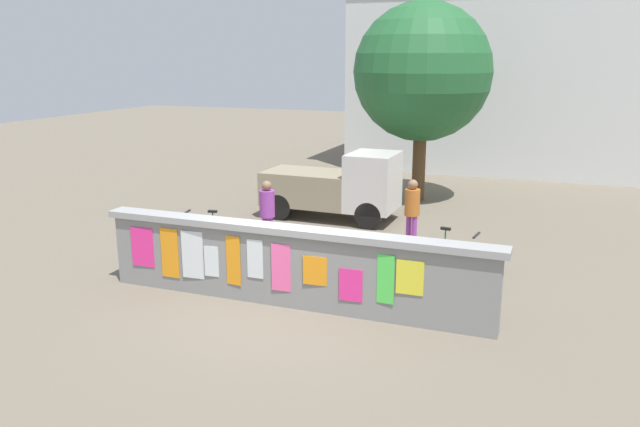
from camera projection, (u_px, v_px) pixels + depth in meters
ground at (400, 206)px, 18.35m from camera, size 60.00×60.00×0.00m
poster_wall at (290, 265)px, 10.92m from camera, size 7.33×0.42×1.44m
auto_rickshaw_truck at (337, 186)px, 16.74m from camera, size 3.63×1.56×1.85m
motorcycle at (317, 254)px, 12.43m from camera, size 1.90×0.56×0.87m
bicycle_near at (207, 235)px, 14.09m from camera, size 1.69×0.47×0.95m
bicycle_far at (452, 257)px, 12.60m from camera, size 1.70×0.44×0.95m
person_walking at (267, 209)px, 13.93m from camera, size 0.44×0.44×1.62m
person_bystander at (412, 207)px, 14.06m from camera, size 0.47×0.47×1.62m
tree_roadside at (422, 72)px, 18.31m from camera, size 4.06×4.06×5.86m
building_background at (524, 73)px, 24.25m from camera, size 12.88×6.43×7.23m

